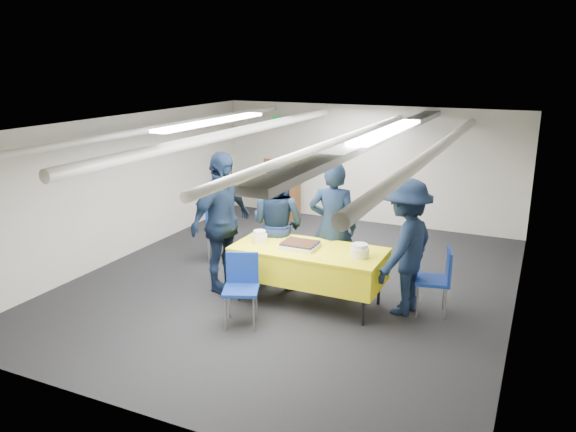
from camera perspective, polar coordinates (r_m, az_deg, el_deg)
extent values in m
plane|color=black|center=(8.29, 0.62, -6.67)|extent=(7.00, 7.00, 0.00)
cube|color=beige|center=(11.12, 8.06, 5.17)|extent=(6.00, 0.02, 2.30)
cube|color=beige|center=(9.51, -16.04, 2.92)|extent=(0.02, 7.00, 2.30)
cube|color=beige|center=(7.28, 22.66, -1.53)|extent=(0.02, 7.00, 2.30)
cube|color=white|center=(7.71, 0.67, 9.27)|extent=(6.00, 7.00, 0.02)
cylinder|color=silver|center=(8.73, -11.55, 8.98)|extent=(0.10, 6.90, 0.10)
cylinder|color=silver|center=(8.14, -5.19, 8.48)|extent=(0.14, 6.90, 0.14)
cylinder|color=silver|center=(7.51, 4.88, 7.58)|extent=(0.10, 6.90, 0.10)
cylinder|color=silver|center=(7.19, 14.71, 6.43)|extent=(0.14, 6.90, 0.14)
cube|color=gray|center=(7.32, 9.35, 8.01)|extent=(0.28, 6.90, 0.08)
cube|color=white|center=(8.33, -7.63, 9.47)|extent=(0.25, 2.60, 0.04)
cube|color=white|center=(7.28, 10.14, 8.49)|extent=(0.25, 2.60, 0.04)
cube|color=#0C591E|center=(11.67, -0.89, 9.78)|extent=(0.30, 0.04, 0.12)
cylinder|color=black|center=(7.63, -5.01, -7.31)|extent=(0.04, 0.04, 0.36)
cylinder|color=black|center=(6.99, 7.66, -9.62)|extent=(0.04, 0.04, 0.36)
cylinder|color=black|center=(8.18, -2.65, -5.65)|extent=(0.04, 0.04, 0.36)
cylinder|color=black|center=(7.59, 9.20, -7.59)|extent=(0.04, 0.04, 0.36)
cube|color=#FFF11A|center=(7.41, 2.10, -4.91)|extent=(1.96, 0.90, 0.39)
cube|color=#FFF11A|center=(7.34, 2.12, -3.38)|extent=(1.98, 0.92, 0.03)
cube|color=white|center=(7.33, 1.21, -3.06)|extent=(0.46, 0.37, 0.06)
cube|color=black|center=(7.32, 1.21, -2.77)|extent=(0.44, 0.35, 0.02)
sphere|color=navy|center=(7.25, -0.77, -2.92)|extent=(0.04, 0.04, 0.04)
sphere|color=navy|center=(7.54, 0.31, -2.20)|extent=(0.04, 0.04, 0.04)
sphere|color=navy|center=(7.21, -0.05, -3.03)|extent=(0.04, 0.04, 0.04)
sphere|color=navy|center=(7.50, 1.01, -2.30)|extent=(0.04, 0.04, 0.04)
sphere|color=navy|center=(7.17, 0.68, -3.14)|extent=(0.04, 0.04, 0.04)
sphere|color=navy|center=(7.46, 1.72, -2.40)|extent=(0.04, 0.04, 0.04)
sphere|color=navy|center=(7.13, 1.42, -3.25)|extent=(0.04, 0.04, 0.04)
sphere|color=navy|center=(7.42, 2.44, -2.50)|extent=(0.04, 0.04, 0.04)
sphere|color=navy|center=(7.10, 2.17, -3.36)|extent=(0.04, 0.04, 0.04)
sphere|color=navy|center=(7.39, 3.16, -2.60)|extent=(0.04, 0.04, 0.04)
sphere|color=navy|center=(7.33, -0.62, -2.72)|extent=(0.04, 0.04, 0.04)
sphere|color=navy|center=(7.16, 2.56, -3.18)|extent=(0.04, 0.04, 0.04)
sphere|color=navy|center=(7.40, -0.35, -2.53)|extent=(0.04, 0.04, 0.04)
sphere|color=navy|center=(7.24, 2.81, -2.99)|extent=(0.04, 0.04, 0.04)
sphere|color=navy|center=(7.47, -0.08, -2.36)|extent=(0.04, 0.04, 0.04)
sphere|color=navy|center=(7.31, 3.06, -2.80)|extent=(0.04, 0.04, 0.04)
cylinder|color=white|center=(7.56, -2.90, -2.26)|extent=(0.20, 0.20, 0.11)
cylinder|color=white|center=(7.53, -2.90, -1.67)|extent=(0.17, 0.17, 0.05)
cylinder|color=white|center=(7.05, 7.29, -3.68)|extent=(0.24, 0.24, 0.12)
cylinder|color=white|center=(7.02, 7.31, -3.03)|extent=(0.19, 0.19, 0.05)
cube|color=brown|center=(11.41, -0.42, 2.50)|extent=(0.55, 0.45, 1.10)
cube|color=brown|center=(11.26, -0.49, 5.45)|extent=(0.62, 0.53, 0.21)
cylinder|color=gold|center=(11.17, -0.94, 3.00)|extent=(0.28, 0.02, 0.28)
cylinder|color=gray|center=(6.85, -6.37, -9.83)|extent=(0.02, 0.02, 0.43)
cylinder|color=gray|center=(6.80, -3.49, -9.92)|extent=(0.02, 0.02, 0.43)
cylinder|color=gray|center=(7.15, -5.97, -8.66)|extent=(0.02, 0.02, 0.43)
cylinder|color=gray|center=(7.11, -3.22, -8.74)|extent=(0.02, 0.02, 0.43)
cube|color=navy|center=(6.88, -4.81, -7.50)|extent=(0.55, 0.55, 0.04)
cube|color=navy|center=(6.97, -4.66, -5.23)|extent=(0.38, 0.19, 0.40)
cylinder|color=gray|center=(7.61, 12.98, -7.44)|extent=(0.02, 0.02, 0.43)
cylinder|color=gray|center=(7.30, 13.02, -8.48)|extent=(0.02, 0.02, 0.43)
cylinder|color=gray|center=(7.63, 15.55, -7.56)|extent=(0.02, 0.02, 0.43)
cylinder|color=gray|center=(7.32, 15.70, -8.60)|extent=(0.02, 0.02, 0.43)
cube|color=navy|center=(7.37, 14.43, -6.34)|extent=(0.50, 0.50, 0.04)
cube|color=navy|center=(7.31, 16.04, -4.81)|extent=(0.13, 0.40, 0.40)
cylinder|color=gray|center=(9.06, -8.05, -3.38)|extent=(0.02, 0.02, 0.43)
cylinder|color=gray|center=(9.07, -5.91, -3.29)|extent=(0.02, 0.02, 0.43)
cylinder|color=gray|center=(9.39, -8.10, -2.71)|extent=(0.02, 0.02, 0.43)
cylinder|color=gray|center=(9.40, -6.02, -2.62)|extent=(0.02, 0.02, 0.43)
cube|color=navy|center=(9.16, -7.07, -1.60)|extent=(0.58, 0.58, 0.04)
cube|color=navy|center=(9.28, -7.16, 0.04)|extent=(0.35, 0.26, 0.40)
imported|color=black|center=(7.77, 4.56, -1.10)|extent=(0.74, 0.56, 1.83)
imported|color=black|center=(8.00, -1.05, -0.85)|extent=(0.96, 0.81, 1.75)
imported|color=black|center=(7.76, -6.78, -0.67)|extent=(0.64, 1.21, 1.96)
imported|color=black|center=(7.20, 11.85, -3.13)|extent=(0.88, 1.24, 1.74)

